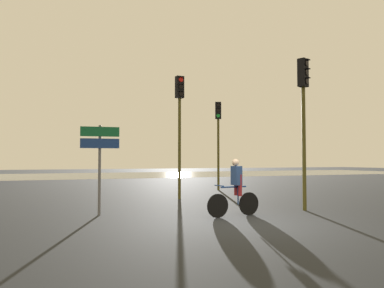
# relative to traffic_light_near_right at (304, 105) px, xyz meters

# --- Properties ---
(ground_plane) EXTENTS (120.00, 120.00, 0.00)m
(ground_plane) POSITION_rel_traffic_light_near_right_xyz_m (-2.97, -1.53, -3.34)
(ground_plane) COLOR black
(water_strip) EXTENTS (80.00, 16.00, 0.01)m
(water_strip) POSITION_rel_traffic_light_near_right_xyz_m (-2.97, 30.28, -3.33)
(water_strip) COLOR slate
(water_strip) RESTS_ON ground
(traffic_light_near_right) EXTENTS (0.39, 0.41, 4.83)m
(traffic_light_near_right) POSITION_rel_traffic_light_near_right_xyz_m (0.00, 0.00, 0.00)
(traffic_light_near_right) COLOR #4C4719
(traffic_light_near_right) RESTS_ON ground
(traffic_light_far_right) EXTENTS (0.39, 0.41, 4.69)m
(traffic_light_far_right) POSITION_rel_traffic_light_near_right_xyz_m (0.92, 8.27, -0.09)
(traffic_light_far_right) COLOR #4C4719
(traffic_light_far_right) RESTS_ON ground
(traffic_light_center) EXTENTS (0.35, 0.36, 5.05)m
(traffic_light_center) POSITION_rel_traffic_light_near_right_xyz_m (-2.53, 4.70, 0.14)
(traffic_light_center) COLOR #4C4719
(traffic_light_center) RESTS_ON ground
(direction_sign_post) EXTENTS (1.10, 0.17, 2.60)m
(direction_sign_post) POSITION_rel_traffic_light_near_right_xyz_m (-6.19, 1.27, -1.54)
(direction_sign_post) COLOR slate
(direction_sign_post) RESTS_ON ground
(cyclist) EXTENTS (1.70, 0.46, 1.62)m
(cyclist) POSITION_rel_traffic_light_near_right_xyz_m (-2.63, -0.31, -2.52)
(cyclist) COLOR black
(cyclist) RESTS_ON ground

